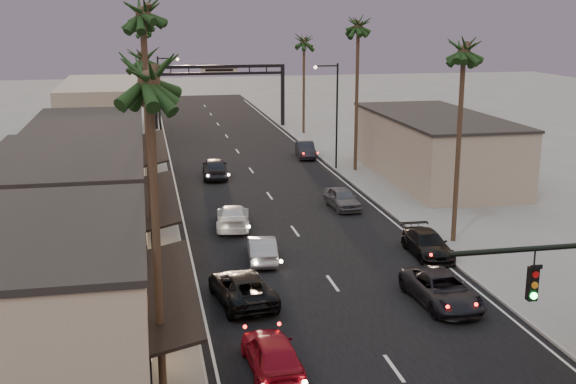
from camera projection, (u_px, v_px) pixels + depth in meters
name	position (u px, v px, depth m)	size (l,w,h in m)	color
ground	(263.00, 187.00, 55.72)	(200.00, 200.00, 0.00)	slate
road	(253.00, 173.00, 60.47)	(14.00, 120.00, 0.02)	black
sidewalk_left	(138.00, 161.00, 65.29)	(5.00, 92.00, 0.12)	slate
sidewalk_right	(340.00, 153.00, 68.95)	(5.00, 92.00, 0.12)	slate
storefront_near	(34.00, 307.00, 25.92)	(8.00, 12.00, 5.50)	tan
storefront_mid	(69.00, 207.00, 39.24)	(8.00, 14.00, 5.50)	gray
storefront_far	(89.00, 156.00, 54.52)	(8.00, 16.00, 5.00)	tan
storefront_dist	(103.00, 111.00, 76.28)	(8.00, 20.00, 6.00)	gray
building_right	(435.00, 148.00, 57.81)	(8.00, 18.00, 5.00)	gray
arch	(220.00, 80.00, 82.92)	(15.20, 0.40, 7.27)	black
streetlight_right	(334.00, 108.00, 60.52)	(2.13, 0.30, 9.00)	black
streetlight_left	(162.00, 95.00, 70.23)	(2.13, 0.30, 9.00)	black
palm_la	(148.00, 67.00, 21.82)	(3.20, 3.20, 13.20)	#38281C
palm_lb	(143.00, 5.00, 33.72)	(3.20, 3.20, 15.20)	#38281C
palm_lc	(143.00, 53.00, 47.74)	(3.20, 3.20, 12.20)	#38281C
palm_ld	(141.00, 20.00, 65.34)	(3.20, 3.20, 14.20)	#38281C
palm_ra	(464.00, 43.00, 39.39)	(3.20, 3.20, 13.20)	#38281C
palm_rb	(358.00, 21.00, 58.19)	(3.20, 3.20, 14.20)	#38281C
palm_rc	(304.00, 38.00, 77.68)	(3.20, 3.20, 12.20)	#38281C
palm_far	(143.00, 27.00, 87.52)	(3.20, 3.20, 13.20)	#38281C
oncoming_red	(272.00, 353.00, 26.76)	(1.79, 4.45, 1.52)	maroon
oncoming_pickup	(242.00, 288.00, 33.27)	(2.36, 5.12, 1.42)	black
oncoming_silver	(262.00, 249.00, 38.86)	(1.44, 4.13, 1.36)	gray
oncoming_white	(233.00, 217.00, 44.89)	(2.00, 4.93, 1.43)	white
oncoming_dgrey	(215.00, 168.00, 58.50)	(1.97, 4.91, 1.67)	black
curbside_near	(442.00, 289.00, 33.04)	(2.38, 5.16, 1.44)	black
curbside_black	(427.00, 244.00, 39.70)	(1.89, 4.65, 1.35)	black
curbside_grey	(342.00, 198.00, 49.38)	(1.67, 4.14, 1.41)	#4D4D52
curbside_far	(305.00, 150.00, 66.79)	(1.54, 4.41, 1.45)	black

